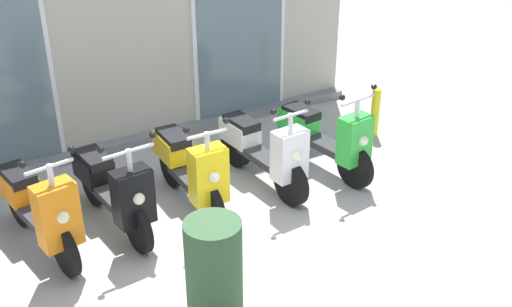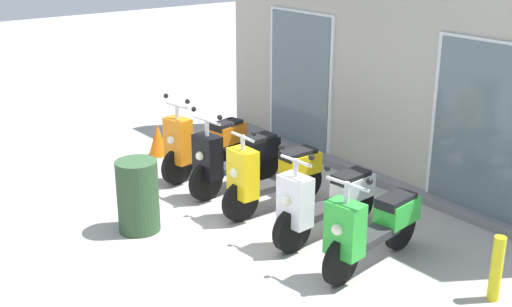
{
  "view_description": "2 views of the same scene",
  "coord_description": "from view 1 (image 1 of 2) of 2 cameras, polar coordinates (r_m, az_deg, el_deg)",
  "views": [
    {
      "loc": [
        -2.56,
        -4.65,
        3.86
      ],
      "look_at": [
        0.66,
        0.75,
        0.61
      ],
      "focal_mm": 43.93,
      "sensor_mm": 36.0,
      "label": 1
    },
    {
      "loc": [
        6.1,
        -4.02,
        3.6
      ],
      "look_at": [
        -0.01,
        0.71,
        0.87
      ],
      "focal_mm": 46.07,
      "sensor_mm": 36.0,
      "label": 2
    }
  ],
  "objects": [
    {
      "name": "ground_plane",
      "position": [
        6.56,
        -1.65,
        -8.71
      ],
      "size": [
        40.0,
        40.0,
        0.0
      ],
      "primitive_type": "plane",
      "color": "#A8A39E"
    },
    {
      "name": "storefront_facade",
      "position": [
        8.37,
        -12.48,
        12.96
      ],
      "size": [
        6.96,
        0.5,
        3.89
      ],
      "color": "#B2AD9E",
      "rests_on": "ground_plane"
    },
    {
      "name": "scooter_orange",
      "position": [
        6.65,
        -19.21,
        -4.6
      ],
      "size": [
        0.62,
        1.68,
        1.31
      ],
      "color": "black",
      "rests_on": "ground_plane"
    },
    {
      "name": "scooter_black",
      "position": [
        6.82,
        -12.91,
        -3.06
      ],
      "size": [
        0.61,
        1.67,
        1.26
      ],
      "color": "black",
      "rests_on": "ground_plane"
    },
    {
      "name": "scooter_yellow",
      "position": [
        7.03,
        -6.02,
        -1.28
      ],
      "size": [
        0.52,
        1.62,
        1.25
      ],
      "color": "black",
      "rests_on": "ground_plane"
    },
    {
      "name": "scooter_white",
      "position": [
        7.48,
        0.64,
        0.32
      ],
      "size": [
        0.53,
        1.68,
        1.24
      ],
      "color": "black",
      "rests_on": "ground_plane"
    },
    {
      "name": "scooter_green",
      "position": [
        7.82,
        6.28,
        1.62
      ],
      "size": [
        0.61,
        1.65,
        1.26
      ],
      "color": "black",
      "rests_on": "ground_plane"
    },
    {
      "name": "curb_bollard",
      "position": [
        8.94,
        10.8,
        3.7
      ],
      "size": [
        0.12,
        0.12,
        0.7
      ],
      "primitive_type": "cylinder",
      "color": "yellow",
      "rests_on": "ground_plane"
    },
    {
      "name": "trash_bin",
      "position": [
        5.6,
        -3.86,
        -10.2
      ],
      "size": [
        0.51,
        0.51,
        0.9
      ],
      "primitive_type": "cylinder",
      "color": "#2D4C2D",
      "rests_on": "ground_plane"
    }
  ]
}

